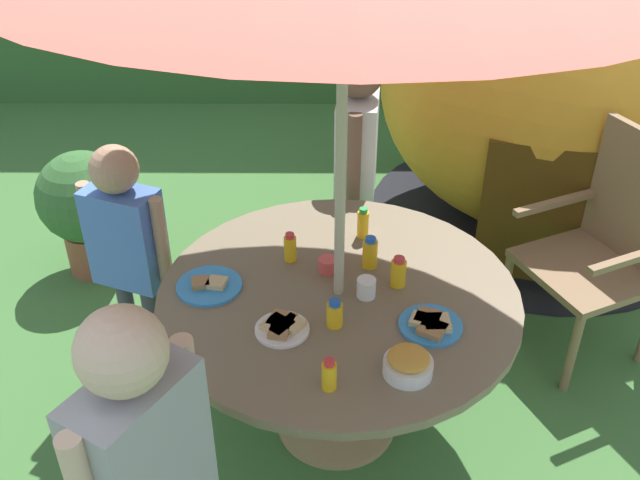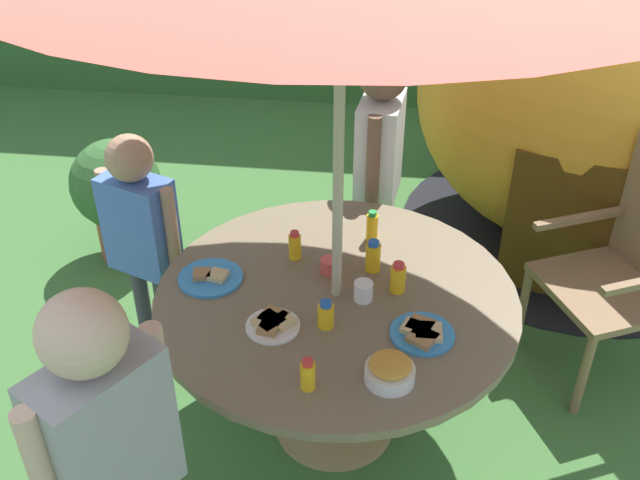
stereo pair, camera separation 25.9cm
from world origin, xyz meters
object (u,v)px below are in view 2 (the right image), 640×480
at_px(plate_far_left, 273,324).
at_px(cup_far, 330,266).
at_px(wooden_chair, 632,260).
at_px(dome_tent, 595,99).
at_px(juice_bottle_near_right, 295,246).
at_px(potted_plant, 117,191).
at_px(cup_near, 363,291).
at_px(plate_mid_left, 211,277).
at_px(plate_back_edge, 422,332).
at_px(juice_bottle_near_left, 372,226).
at_px(child_in_white_shirt, 380,149).
at_px(juice_bottle_far_right, 308,375).
at_px(snack_bowl, 390,370).
at_px(child_in_grey_shirt, 107,436).
at_px(juice_bottle_center_front, 398,278).
at_px(juice_bottle_center_back, 373,256).
at_px(child_in_blue_shirt, 140,225).
at_px(juice_bottle_mid_right, 326,315).

height_order(plate_far_left, cup_far, cup_far).
relative_size(wooden_chair, dome_tent, 0.43).
bearing_deg(cup_far, juice_bottle_near_right, 152.51).
distance_m(potted_plant, cup_near, 1.81).
height_order(plate_mid_left, cup_near, cup_near).
height_order(dome_tent, plate_back_edge, dome_tent).
distance_m(dome_tent, juice_bottle_near_left, 1.67).
distance_m(plate_back_edge, cup_far, 0.47).
distance_m(child_in_white_shirt, juice_bottle_far_right, 1.43).
xyz_separation_m(plate_mid_left, juice_bottle_far_right, (0.44, -0.50, 0.04)).
height_order(snack_bowl, cup_far, snack_bowl).
height_order(plate_back_edge, juice_bottle_far_right, juice_bottle_far_right).
xyz_separation_m(potted_plant, plate_mid_left, (0.81, -1.07, 0.31)).
bearing_deg(child_in_white_shirt, plate_far_left, -8.32).
relative_size(plate_far_left, plate_back_edge, 0.85).
relative_size(child_in_grey_shirt, juice_bottle_center_front, 10.67).
height_order(child_in_white_shirt, snack_bowl, child_in_white_shirt).
height_order(juice_bottle_center_front, cup_far, juice_bottle_center_front).
xyz_separation_m(wooden_chair, child_in_grey_shirt, (-1.71, -1.41, 0.27)).
relative_size(wooden_chair, cup_far, 14.47).
distance_m(juice_bottle_far_right, juice_bottle_center_front, 0.58).
xyz_separation_m(wooden_chair, juice_bottle_near_left, (-1.09, -0.18, 0.20)).
height_order(plate_far_left, cup_near, cup_near).
height_order(child_in_grey_shirt, plate_back_edge, child_in_grey_shirt).
relative_size(dome_tent, juice_bottle_near_left, 18.08).
height_order(snack_bowl, plate_mid_left, snack_bowl).
bearing_deg(juice_bottle_center_back, juice_bottle_near_left, 94.86).
bearing_deg(snack_bowl, plate_back_edge, 66.00).
bearing_deg(dome_tent, plate_mid_left, -119.48).
relative_size(child_in_blue_shirt, snack_bowl, 7.01).
height_order(plate_back_edge, juice_bottle_center_front, juice_bottle_center_front).
xyz_separation_m(child_in_grey_shirt, plate_back_edge, (0.83, 0.66, -0.12)).
bearing_deg(juice_bottle_center_back, child_in_white_shirt, 91.70).
height_order(snack_bowl, plate_back_edge, snack_bowl).
bearing_deg(plate_far_left, child_in_blue_shirt, 140.53).
height_order(child_in_blue_shirt, child_in_grey_shirt, child_in_grey_shirt).
bearing_deg(wooden_chair, potted_plant, -127.29).
height_order(wooden_chair, plate_mid_left, wooden_chair).
bearing_deg(wooden_chair, plate_far_left, -85.99).
height_order(plate_far_left, juice_bottle_mid_right, juice_bottle_mid_right).
bearing_deg(child_in_blue_shirt, juice_bottle_center_front, 6.25).
bearing_deg(child_in_blue_shirt, juice_bottle_near_right, 10.59).
relative_size(plate_far_left, juice_bottle_near_left, 1.42).
bearing_deg(juice_bottle_mid_right, potted_plant, 134.64).
height_order(child_in_blue_shirt, juice_bottle_far_right, child_in_blue_shirt).
relative_size(plate_mid_left, juice_bottle_mid_right, 2.31).
relative_size(juice_bottle_near_left, cup_near, 1.80).
bearing_deg(child_in_white_shirt, juice_bottle_mid_right, 0.10).
xyz_separation_m(plate_far_left, juice_bottle_near_right, (0.01, 0.41, 0.04)).
bearing_deg(child_in_white_shirt, wooden_chair, 76.36).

